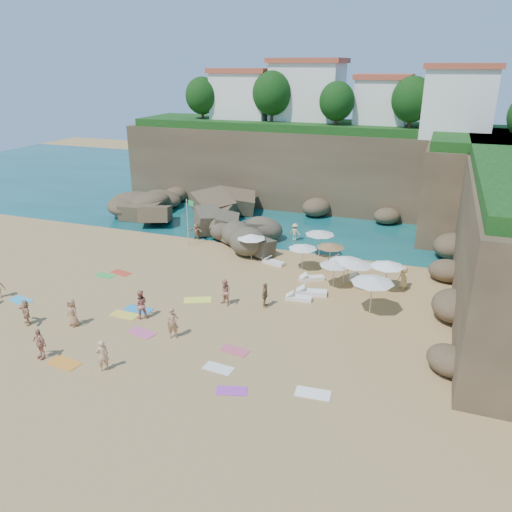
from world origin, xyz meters
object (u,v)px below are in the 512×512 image
(person_stand_2, at_px, (295,232))
(person_stand_5, at_px, (196,231))
(flag_pole, at_px, (189,216))
(parasol_2, at_px, (303,246))
(rock_outcrop, at_px, (232,245))
(person_stand_3, at_px, (265,295))
(parasol_1, at_px, (357,263))
(person_stand_6, at_px, (102,355))
(person_stand_4, at_px, (404,277))
(person_stand_1, at_px, (140,304))
(lounger_0, at_px, (312,278))
(parasol_0, at_px, (320,232))

(person_stand_2, distance_m, person_stand_5, 8.64)
(flag_pole, distance_m, parasol_2, 10.52)
(flag_pole, height_order, parasol_2, flag_pole)
(rock_outcrop, bearing_deg, person_stand_2, 33.18)
(rock_outcrop, xyz_separation_m, person_stand_3, (6.39, -9.85, 0.81))
(parasol_1, height_order, person_stand_6, parasol_1)
(flag_pole, distance_m, person_stand_5, 2.47)
(person_stand_6, bearing_deg, flag_pole, -128.11)
(flag_pole, relative_size, person_stand_4, 2.56)
(person_stand_4, bearing_deg, person_stand_1, -107.07)
(person_stand_1, bearing_deg, flag_pole, -109.96)
(lounger_0, relative_size, person_stand_2, 1.11)
(person_stand_5, bearing_deg, parasol_2, -13.05)
(parasol_0, height_order, lounger_0, parasol_0)
(person_stand_4, height_order, person_stand_5, person_stand_4)
(parasol_1, distance_m, lounger_0, 3.64)
(parasol_0, distance_m, person_stand_6, 20.37)
(flag_pole, xyz_separation_m, person_stand_1, (3.21, -12.60, -1.67))
(person_stand_4, bearing_deg, rock_outcrop, -156.75)
(rock_outcrop, distance_m, person_stand_2, 5.60)
(rock_outcrop, bearing_deg, parasol_1, -24.24)
(parasol_2, bearing_deg, person_stand_5, 161.72)
(lounger_0, relative_size, person_stand_6, 1.03)
(person_stand_4, distance_m, person_stand_5, 18.42)
(person_stand_2, xyz_separation_m, person_stand_5, (-8.22, -2.65, -0.03))
(person_stand_1, height_order, person_stand_3, person_stand_1)
(person_stand_1, relative_size, person_stand_6, 1.08)
(person_stand_2, bearing_deg, flag_pole, 40.62)
(parasol_2, distance_m, lounger_0, 2.65)
(parasol_2, distance_m, person_stand_1, 12.93)
(parasol_1, xyz_separation_m, person_stand_3, (-4.94, -4.75, -1.08))
(flag_pole, relative_size, person_stand_3, 2.51)
(person_stand_2, relative_size, person_stand_4, 0.99)
(person_stand_4, bearing_deg, parasol_1, -119.44)
(parasol_1, xyz_separation_m, person_stand_6, (-10.21, -14.19, -1.04))
(parasol_1, bearing_deg, person_stand_5, 159.80)
(parasol_1, xyz_separation_m, person_stand_1, (-11.47, -8.76, -0.97))
(parasol_2, distance_m, person_stand_3, 6.85)
(person_stand_3, relative_size, person_stand_4, 1.02)
(lounger_0, height_order, person_stand_5, person_stand_5)
(person_stand_4, distance_m, person_stand_6, 20.32)
(parasol_1, relative_size, parasol_2, 1.02)
(parasol_1, bearing_deg, parasol_2, 155.37)
(parasol_1, bearing_deg, person_stand_4, 22.24)
(person_stand_5, bearing_deg, rock_outcrop, -0.84)
(lounger_0, height_order, person_stand_4, person_stand_4)
(parasol_0, distance_m, person_stand_1, 15.89)
(rock_outcrop, bearing_deg, lounger_0, -30.22)
(person_stand_1, bearing_deg, person_stand_5, -110.72)
(person_stand_3, xyz_separation_m, person_stand_4, (7.96, 5.98, -0.01))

